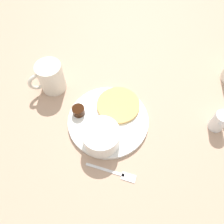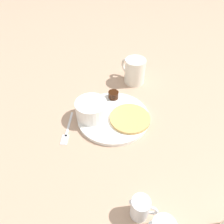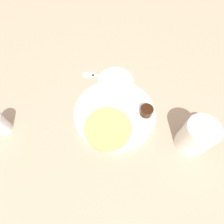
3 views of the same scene
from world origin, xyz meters
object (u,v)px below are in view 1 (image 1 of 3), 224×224
creamer_pitcher_near (219,121)px  plate (108,120)px  bowl (101,136)px  coffee_mug (50,77)px  fork (117,173)px

creamer_pitcher_near → plate: bearing=-21.1°
bowl → creamer_pitcher_near: bearing=170.8°
plate → coffee_mug: coffee_mug is taller
coffee_mug → fork: size_ratio=0.93×
plate → bowl: (0.04, 0.06, 0.04)m
bowl → fork: bowl is taller
coffee_mug → fork: (-0.10, 0.32, -0.05)m
creamer_pitcher_near → fork: 0.31m
coffee_mug → creamer_pitcher_near: size_ratio=1.67×
fork → coffee_mug: bearing=-72.4°
plate → creamer_pitcher_near: (-0.29, 0.11, 0.03)m
coffee_mug → fork: coffee_mug is taller
plate → creamer_pitcher_near: 0.31m
plate → bowl: 0.08m
plate → coffee_mug: bearing=-53.6°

